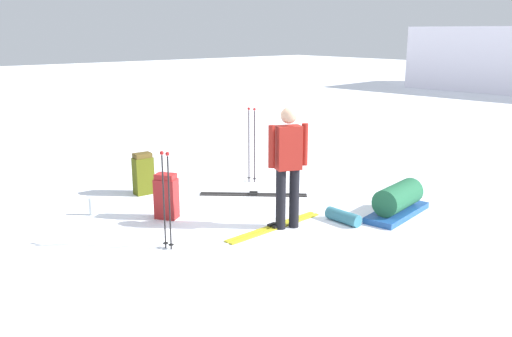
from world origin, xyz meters
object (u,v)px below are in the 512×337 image
(backpack_bright, at_px, (166,196))
(thermos_bottle, at_px, (91,207))
(skier_standing, at_px, (288,162))
(backpack_large_dark, at_px, (143,174))
(sleeping_mat_rolled, at_px, (343,217))
(ski_poles_planted_near, at_px, (252,141))
(gear_sled, at_px, (398,201))
(ski_pair_far, at_px, (253,194))
(ski_pair_near, at_px, (275,227))
(ski_poles_planted_far, at_px, (166,195))

(backpack_bright, xyz_separation_m, thermos_bottle, (-0.85, -0.80, -0.20))
(backpack_bright, bearing_deg, skier_standing, 36.76)
(backpack_large_dark, bearing_deg, thermos_bottle, -67.64)
(backpack_bright, height_order, thermos_bottle, backpack_bright)
(sleeping_mat_rolled, bearing_deg, ski_poles_planted_near, 171.03)
(backpack_large_dark, distance_m, ski_poles_planted_near, 2.02)
(gear_sled, height_order, sleeping_mat_rolled, gear_sled)
(sleeping_mat_rolled, bearing_deg, ski_pair_far, -176.29)
(backpack_large_dark, bearing_deg, backpack_bright, -14.55)
(ski_pair_far, height_order, sleeping_mat_rolled, sleeping_mat_rolled)
(ski_pair_near, relative_size, backpack_large_dark, 2.43)
(gear_sled, bearing_deg, sleeping_mat_rolled, -109.88)
(ski_pair_near, bearing_deg, gear_sled, 65.67)
(sleeping_mat_rolled, relative_size, thermos_bottle, 2.12)
(ski_pair_far, bearing_deg, backpack_bright, -87.92)
(backpack_large_dark, height_order, backpack_bright, backpack_large_dark)
(ski_poles_planted_far, xyz_separation_m, sleeping_mat_rolled, (0.79, 2.43, -0.61))
(gear_sled, bearing_deg, thermos_bottle, -130.36)
(ski_poles_planted_near, xyz_separation_m, thermos_bottle, (-0.11, -3.03, -0.62))
(backpack_bright, relative_size, ski_poles_planted_near, 0.50)
(skier_standing, relative_size, sleeping_mat_rolled, 3.09)
(ski_pair_near, xyz_separation_m, backpack_large_dark, (-2.65, -0.60, 0.34))
(ski_poles_planted_near, bearing_deg, skier_standing, -28.02)
(backpack_large_dark, distance_m, backpack_bright, 1.36)
(ski_poles_planted_far, xyz_separation_m, gear_sled, (1.11, 3.29, -0.48))
(skier_standing, xyz_separation_m, gear_sled, (0.68, 1.62, -0.73))
(sleeping_mat_rolled, bearing_deg, thermos_bottle, -135.29)
(ski_pair_near, relative_size, ski_poles_planted_near, 1.26)
(gear_sled, relative_size, sleeping_mat_rolled, 2.48)
(sleeping_mat_rolled, bearing_deg, gear_sled, 70.12)
(backpack_large_dark, xyz_separation_m, backpack_bright, (1.31, -0.34, -0.02))
(skier_standing, xyz_separation_m, ski_poles_planted_near, (-2.18, 1.16, -0.20))
(skier_standing, xyz_separation_m, ski_poles_planted_far, (-0.42, -1.67, -0.25))
(ski_pair_far, distance_m, gear_sled, 2.41)
(ski_pair_far, distance_m, ski_poles_planted_near, 1.13)
(ski_pair_far, bearing_deg, thermos_bottle, -107.33)
(backpack_bright, bearing_deg, sleeping_mat_rolled, 45.32)
(ski_pair_far, relative_size, ski_poles_planted_far, 1.13)
(ski_poles_planted_far, bearing_deg, sleeping_mat_rolled, 71.88)
(ski_poles_planted_near, bearing_deg, thermos_bottle, -92.07)
(skier_standing, xyz_separation_m, sleeping_mat_rolled, (0.37, 0.76, -0.86))
(ski_pair_far, height_order, ski_poles_planted_far, ski_poles_planted_far)
(ski_pair_far, height_order, gear_sled, gear_sled)
(skier_standing, distance_m, ski_poles_planted_near, 2.47)
(ski_poles_planted_near, height_order, thermos_bottle, ski_poles_planted_near)
(backpack_large_dark, distance_m, sleeping_mat_rolled, 3.47)
(ski_pair_far, xyz_separation_m, ski_poles_planted_far, (1.08, -2.31, 0.69))
(skier_standing, xyz_separation_m, ski_pair_far, (-1.50, 0.63, -0.94))
(backpack_large_dark, height_order, ski_poles_planted_far, ski_poles_planted_far)
(skier_standing, height_order, ski_poles_planted_far, skier_standing)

